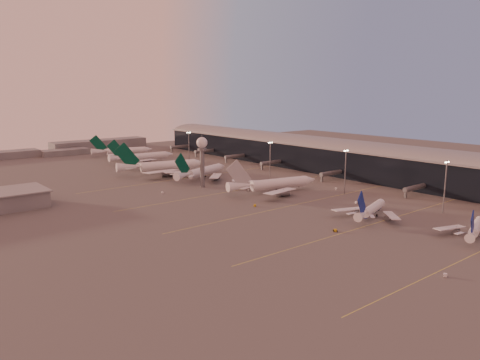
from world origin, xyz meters
TOP-DOWN VIEW (x-y plane):
  - ground at (0.00, 0.00)m, footprint 700.00×700.00m
  - taxiway_markings at (30.00, 56.00)m, footprint 180.00×185.25m
  - terminal at (107.88, 110.09)m, footprint 57.00×362.00m
  - radar_tower at (5.00, 120.00)m, footprint 6.40×6.40m
  - mast_a at (58.00, 0.00)m, footprint 3.60×0.56m
  - mast_b at (55.00, 55.00)m, footprint 3.60×0.56m
  - mast_c at (50.00, 110.00)m, footprint 3.60×0.56m
  - mast_d at (48.00, 200.00)m, footprint 3.60×0.56m
  - distant_horizon at (2.62, 325.14)m, footprint 165.00×37.50m
  - narrowbody_near at (33.72, -25.89)m, footprint 34.58×27.16m
  - narrowbody_mid at (25.79, 16.79)m, footprint 37.53×29.47m
  - widebody_white at (27.72, 82.92)m, footprint 56.77×45.02m
  - greentail_a at (19.94, 141.92)m, footprint 51.26×40.68m
  - greentail_b at (9.36, 174.08)m, footprint 61.74×49.28m
  - greentail_c at (22.00, 227.29)m, footprint 54.56×43.92m
  - greentail_d at (26.05, 270.83)m, footprint 51.76×41.26m
  - gsv_truck_a at (-13.97, -38.37)m, footprint 6.06×4.52m
  - gsv_tug_mid at (-3.92, 13.01)m, footprint 4.23×3.98m
  - gsv_truck_b at (42.25, 36.78)m, footprint 6.59×3.79m
  - gsv_truck_c at (-1.58, 65.31)m, footprint 5.83×5.48m
  - gsv_catering_b at (61.20, 65.74)m, footprint 4.86×2.73m
  - gsv_tug_far at (18.32, 93.93)m, footprint 3.43×3.67m
  - gsv_truck_d at (-22.17, 120.23)m, footprint 2.80×5.42m
  - gsv_tug_hangar at (36.53, 164.27)m, footprint 3.44×2.15m

SIDE VIEW (x-z plane):
  - ground at x=0.00m, z-range 0.00..0.00m
  - taxiway_markings at x=30.00m, z-range 0.00..0.02m
  - gsv_tug_far at x=18.32m, z-range 0.01..0.92m
  - gsv_tug_hangar at x=36.53m, z-range 0.01..0.98m
  - gsv_tug_mid at x=-3.92m, z-range 0.02..1.06m
  - gsv_truck_d at x=-22.17m, z-range 0.02..2.10m
  - gsv_truck_a at x=-13.97m, z-range 0.02..2.35m
  - gsv_truck_c at x=-1.58m, z-range 0.02..2.41m
  - gsv_truck_b at x=42.25m, z-range 0.03..2.54m
  - gsv_catering_b at x=61.20m, z-range 0.00..3.79m
  - narrowbody_near at x=33.72m, z-range -4.15..9.79m
  - narrowbody_mid at x=25.79m, z-range -4.51..10.65m
  - greentail_d at x=26.05m, z-range -6.22..13.01m
  - greentail_a at x=19.94m, z-range -6.28..13.14m
  - greentail_c at x=22.00m, z-range -6.41..13.41m
  - widebody_white at x=27.72m, z-range -6.61..13.63m
  - distant_horizon at x=2.62m, z-range -0.61..8.39m
  - greentail_b at x=9.36m, z-range -7.38..15.44m
  - terminal at x=107.88m, z-range -1.00..22.04m
  - mast_a at x=58.00m, z-range 1.24..26.24m
  - mast_b at x=55.00m, z-range 1.24..26.24m
  - mast_c at x=50.00m, z-range 1.24..26.24m
  - mast_d at x=48.00m, z-range 1.24..26.24m
  - radar_tower at x=5.00m, z-range 5.40..36.50m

